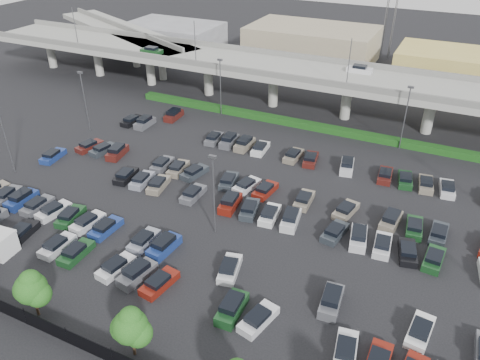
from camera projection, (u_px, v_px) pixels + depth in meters
name	position (u px, v px, depth m)	size (l,w,h in m)	color
ground	(244.00, 199.00, 61.79)	(280.00, 280.00, 0.00)	black
overpass	(320.00, 77.00, 83.03)	(150.00, 13.00, 15.80)	#989890
on_ramp	(123.00, 33.00, 110.94)	(50.93, 30.13, 8.80)	#989890
hedge	(306.00, 125.00, 80.83)	(66.00, 1.60, 1.10)	#134213
fence	(103.00, 352.00, 39.70)	(70.00, 0.10, 2.00)	black
tree_row	(117.00, 322.00, 39.21)	(65.07, 3.66, 5.94)	#332316
parked_cars	(229.00, 208.00, 58.97)	(62.94, 41.60, 1.67)	gray
light_poles	(222.00, 144.00, 61.67)	(66.90, 48.38, 10.30)	#4E4E53
distant_buildings	(414.00, 60.00, 103.04)	(138.00, 24.00, 9.00)	gray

